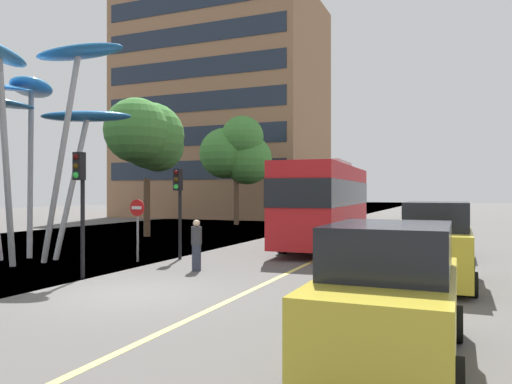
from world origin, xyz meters
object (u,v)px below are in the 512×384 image
at_px(red_bus, 326,200).
at_px(traffic_light_kerb_far, 178,194).
at_px(car_parked_far, 439,231).
at_px(pedestrian, 196,245).
at_px(leaf_sculpture, 25,97).
at_px(no_entry_sign, 137,220).
at_px(traffic_light_kerb_near, 80,187).
at_px(car_parked_near, 390,296).
at_px(car_parked_mid, 437,246).

relative_size(red_bus, traffic_light_kerb_far, 3.12).
xyz_separation_m(car_parked_far, pedestrian, (-6.95, -7.04, -0.16)).
relative_size(leaf_sculpture, traffic_light_kerb_far, 2.47).
distance_m(red_bus, leaf_sculpture, 12.89).
height_order(car_parked_far, no_entry_sign, no_entry_sign).
xyz_separation_m(red_bus, traffic_light_kerb_far, (-4.00, -6.07, 0.32)).
bearing_deg(no_entry_sign, car_parked_far, 31.42).
bearing_deg(leaf_sculpture, traffic_light_kerb_near, -24.64).
height_order(red_bus, leaf_sculpture, leaf_sculpture).
height_order(red_bus, car_parked_near, red_bus).
xyz_separation_m(leaf_sculpture, traffic_light_kerb_far, (4.76, 2.60, -3.46)).
bearing_deg(traffic_light_kerb_far, no_entry_sign, -135.33).
height_order(car_parked_near, car_parked_far, car_parked_far).
bearing_deg(car_parked_mid, car_parked_far, 91.49).
xyz_separation_m(traffic_light_kerb_near, traffic_light_kerb_far, (0.47, 4.56, -0.20)).
xyz_separation_m(red_bus, no_entry_sign, (-5.06, -7.12, -0.62)).
relative_size(car_parked_mid, pedestrian, 2.65).
bearing_deg(car_parked_far, red_bus, 167.64).
relative_size(traffic_light_kerb_near, no_entry_sign, 1.63).
height_order(leaf_sculpture, traffic_light_kerb_far, leaf_sculpture).
distance_m(pedestrian, no_entry_sign, 3.20).
bearing_deg(no_entry_sign, leaf_sculpture, -157.30).
distance_m(leaf_sculpture, car_parked_far, 16.35).
height_order(red_bus, car_parked_mid, red_bus).
distance_m(red_bus, no_entry_sign, 8.76).
height_order(red_bus, car_parked_far, red_bus).
relative_size(leaf_sculpture, no_entry_sign, 3.71).
relative_size(red_bus, leaf_sculpture, 1.26).
distance_m(car_parked_near, pedestrian, 9.14).
bearing_deg(car_parked_mid, pedestrian, -176.78).
distance_m(red_bus, car_parked_near, 15.06).
relative_size(car_parked_mid, no_entry_sign, 1.92).
bearing_deg(red_bus, car_parked_mid, -56.85).
bearing_deg(car_parked_far, no_entry_sign, -148.58).
bearing_deg(pedestrian, traffic_light_kerb_far, 133.15).
xyz_separation_m(traffic_light_kerb_near, car_parked_near, (9.10, -3.65, -1.69)).
height_order(leaf_sculpture, traffic_light_kerb_near, leaf_sculpture).
bearing_deg(car_parked_mid, traffic_light_kerb_near, -162.83).
bearing_deg(red_bus, car_parked_near, -72.02).
xyz_separation_m(traffic_light_kerb_far, car_parked_near, (8.63, -8.21, -1.49)).
height_order(leaf_sculpture, no_entry_sign, leaf_sculpture).
xyz_separation_m(car_parked_mid, pedestrian, (-7.12, -0.40, -0.23)).
height_order(leaf_sculpture, car_parked_far, leaf_sculpture).
bearing_deg(traffic_light_kerb_near, car_parked_mid, 17.17).
relative_size(leaf_sculpture, car_parked_far, 1.85).
bearing_deg(car_parked_mid, car_parked_near, -93.42).
bearing_deg(car_parked_near, leaf_sculpture, 157.26).
xyz_separation_m(red_bus, pedestrian, (-2.09, -8.10, -1.31)).
bearing_deg(pedestrian, leaf_sculpture, -175.14).
distance_m(car_parked_mid, no_entry_sign, 10.11).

